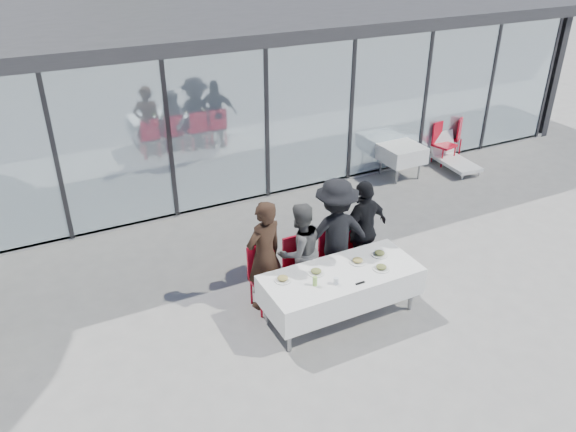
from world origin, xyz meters
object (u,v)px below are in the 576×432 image
object	(u,v)px
juice_bottle	(315,281)
spare_chair_a	(442,141)
diner_d	(363,230)
spare_table_right	(401,153)
diner_b	(300,251)
plate_extra	(381,268)
plate_c	(358,261)
folded_eyeglasses	(360,283)
diner_c	(336,234)
diner_a	(264,255)
diner_chair_d	(362,246)
plate_d	(380,254)
lounger	(451,156)
diner_chair_a	(265,274)
plate_b	(316,272)
plate_a	(283,279)
spare_chair_b	(455,135)
diner_chair_b	(299,264)
dining_table	(341,285)
diner_chair_c	(334,254)

from	to	relation	value
juice_bottle	spare_chair_a	bearing A→B (deg)	35.33
diner_d	spare_table_right	world-z (taller)	diner_d
diner_b	plate_extra	size ratio (longest dim) A/B	6.48
plate_c	folded_eyeglasses	world-z (taller)	plate_c
diner_b	diner_c	world-z (taller)	diner_c
diner_a	diner_chair_d	bearing A→B (deg)	164.41
plate_c	plate_d	bearing A→B (deg)	2.91
plate_c	folded_eyeglasses	bearing A→B (deg)	-119.31
folded_eyeglasses	spare_chair_a	xyz separation A→B (m)	(5.06, 4.23, -0.22)
folded_eyeglasses	lounger	size ratio (longest dim) A/B	0.10
diner_chair_a	plate_b	world-z (taller)	diner_chair_a
diner_d	juice_bottle	distance (m)	1.58
diner_chair_d	spare_chair_a	world-z (taller)	same
diner_chair_d	plate_d	xyz separation A→B (m)	(-0.11, -0.61, 0.24)
diner_d	plate_extra	distance (m)	0.97
diner_chair_d	plate_c	size ratio (longest dim) A/B	4.09
plate_b	spare_table_right	bearing A→B (deg)	40.32
lounger	diner_b	bearing A→B (deg)	-152.64
diner_chair_d	spare_table_right	xyz separation A→B (m)	(2.94, 2.89, 0.02)
plate_a	spare_chair_b	bearing A→B (deg)	30.71
diner_a	plate_extra	xyz separation A→B (m)	(1.39, -0.92, -0.08)
folded_eyeglasses	spare_chair_a	bearing A→B (deg)	39.92
diner_chair_b	dining_table	bearing A→B (deg)	-69.79
plate_c	plate_d	size ratio (longest dim) A/B	1.00
plate_a	plate_c	distance (m)	1.17
juice_bottle	spare_table_right	world-z (taller)	juice_bottle
dining_table	diner_b	bearing A→B (deg)	110.47
diner_a	plate_a	size ratio (longest dim) A/B	7.22
diner_chair_a	plate_extra	xyz separation A→B (m)	(1.39, -0.93, 0.24)
diner_chair_c	juice_bottle	xyz separation A→B (m)	(-0.83, -0.85, 0.28)
diner_chair_b	plate_c	world-z (taller)	diner_chair_b
diner_b	diner_d	distance (m)	1.13
dining_table	spare_table_right	bearing A→B (deg)	43.85
folded_eyeglasses	spare_chair_a	distance (m)	6.60
folded_eyeglasses	spare_chair_b	world-z (taller)	spare_chair_b
diner_b	lounger	bearing A→B (deg)	-160.13
plate_b	dining_table	bearing A→B (deg)	-23.68
diner_c	plate_a	bearing A→B (deg)	37.63
diner_b	lounger	distance (m)	6.18
diner_b	diner_chair_d	size ratio (longest dim) A/B	1.58
diner_a	diner_d	xyz separation A→B (m)	(1.70, -0.00, -0.02)
diner_chair_a	diner_b	bearing A→B (deg)	-1.06
diner_c	folded_eyeglasses	bearing A→B (deg)	89.43
diner_a	diner_chair_c	xyz separation A→B (m)	(1.19, 0.01, -0.32)
dining_table	spare_chair_a	bearing A→B (deg)	37.11
diner_b	diner_a	bearing A→B (deg)	-7.50
diner_c	plate_extra	xyz separation A→B (m)	(0.20, -0.92, -0.12)
diner_chair_b	diner_b	bearing A→B (deg)	-90.00
plate_a	juice_bottle	xyz separation A→B (m)	(0.34, -0.30, 0.04)
diner_d	plate_extra	size ratio (longest dim) A/B	7.05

